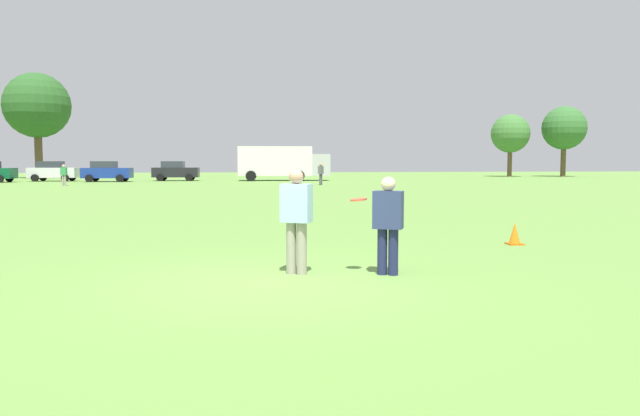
# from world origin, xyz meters

# --- Properties ---
(ground_plane) EXTENTS (183.07, 183.07, 0.00)m
(ground_plane) POSITION_xyz_m (0.00, 0.00, 0.00)
(ground_plane) COLOR #608C3D
(player_thrower) EXTENTS (0.54, 0.45, 1.67)m
(player_thrower) POSITION_xyz_m (0.50, 0.73, 0.94)
(player_thrower) COLOR gray
(player_thrower) RESTS_ON ground
(player_defender) EXTENTS (0.52, 0.43, 1.56)m
(player_defender) POSITION_xyz_m (1.93, 0.48, 0.87)
(player_defender) COLOR #1E234C
(player_defender) RESTS_ON ground
(frisbee) EXTENTS (0.27, 0.27, 0.06)m
(frisbee) POSITION_xyz_m (1.49, 0.68, 1.19)
(frisbee) COLOR #E54C33
(traffic_cone) EXTENTS (0.32, 0.32, 0.48)m
(traffic_cone) POSITION_xyz_m (5.51, 3.52, 0.23)
(traffic_cone) COLOR #D8590C
(traffic_cone) RESTS_ON ground
(parked_car_mid_left) EXTENTS (4.27, 2.36, 1.82)m
(parked_car_mid_left) POSITION_xyz_m (-17.22, 48.85, 0.92)
(parked_car_mid_left) COLOR silver
(parked_car_mid_left) RESTS_ON ground
(parked_car_center) EXTENTS (4.27, 2.36, 1.82)m
(parked_car_center) POSITION_xyz_m (-12.08, 46.79, 0.92)
(parked_car_center) COLOR navy
(parked_car_center) RESTS_ON ground
(parked_car_mid_right) EXTENTS (4.27, 2.36, 1.82)m
(parked_car_mid_right) POSITION_xyz_m (-6.32, 48.80, 0.92)
(parked_car_mid_right) COLOR black
(parked_car_mid_right) RESTS_ON ground
(box_truck) EXTENTS (8.60, 3.25, 3.18)m
(box_truck) POSITION_xyz_m (3.55, 47.65, 1.75)
(box_truck) COLOR white
(box_truck) RESTS_ON ground
(bystander_far_jogger) EXTENTS (0.48, 0.53, 1.68)m
(bystander_far_jogger) POSITION_xyz_m (5.75, 36.66, 0.95)
(bystander_far_jogger) COLOR #4C4C51
(bystander_far_jogger) RESTS_ON ground
(bystander_field_marshal) EXTENTS (0.48, 0.35, 1.57)m
(bystander_field_marshal) POSITION_xyz_m (-13.29, 37.99, 0.89)
(bystander_field_marshal) COLOR gray
(bystander_field_marshal) RESTS_ON ground
(tree_west_maple) EXTENTS (6.91, 6.91, 11.23)m
(tree_west_maple) POSITION_xyz_m (-21.75, 59.55, 7.72)
(tree_west_maple) COLOR brown
(tree_west_maple) RESTS_ON ground
(tree_center_elm) EXTENTS (4.52, 4.52, 7.34)m
(tree_center_elm) POSITION_xyz_m (31.31, 58.90, 5.05)
(tree_center_elm) COLOR brown
(tree_center_elm) RESTS_ON ground
(tree_east_birch) EXTENTS (5.11, 5.11, 8.31)m
(tree_east_birch) POSITION_xyz_m (37.75, 58.36, 5.72)
(tree_east_birch) COLOR brown
(tree_east_birch) RESTS_ON ground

